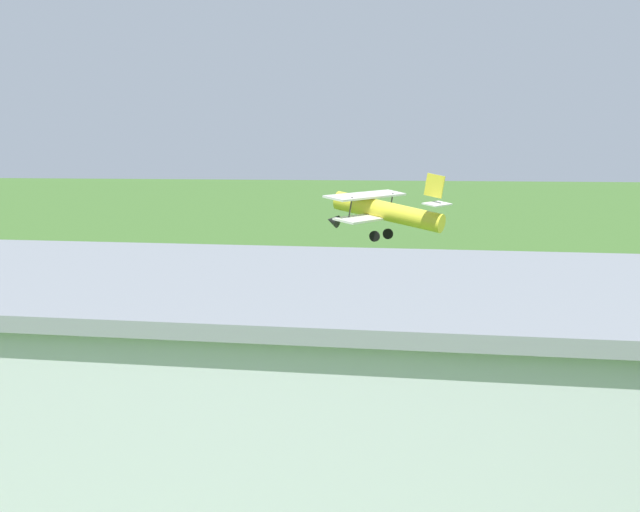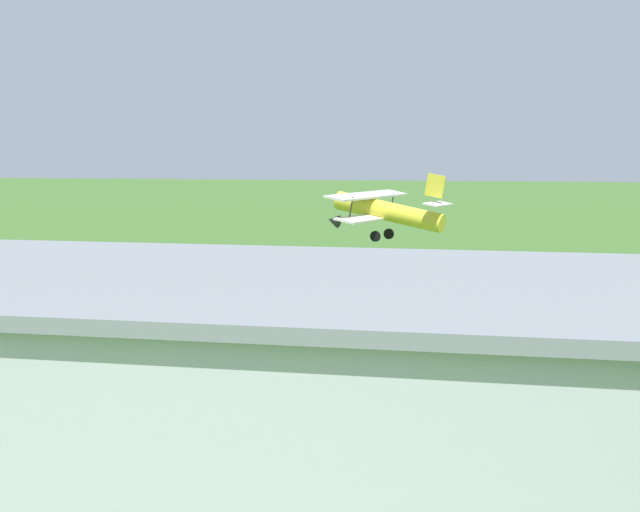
{
  "view_description": "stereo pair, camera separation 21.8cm",
  "coord_description": "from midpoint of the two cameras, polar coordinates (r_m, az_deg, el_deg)",
  "views": [
    {
      "loc": [
        -10.92,
        58.0,
        8.97
      ],
      "look_at": [
        -1.45,
        8.4,
        3.5
      ],
      "focal_mm": 57.82,
      "sensor_mm": 36.0,
      "label": 1
    },
    {
      "loc": [
        -11.13,
        57.96,
        8.97
      ],
      "look_at": [
        -1.45,
        8.4,
        3.5
      ],
      "focal_mm": 57.82,
      "sensor_mm": 36.0,
      "label": 2
    }
  ],
  "objects": [
    {
      "name": "biplane",
      "position": [
        61.53,
        3.69,
        2.53
      ],
      "size": [
        7.87,
        9.09,
        4.07
      ],
      "color": "yellow"
    },
    {
      "name": "hangar",
      "position": [
        30.1,
        -13.99,
        -5.88
      ],
      "size": [
        38.98,
        16.5,
        5.53
      ],
      "color": "silver",
      "rests_on": "ground_plane"
    },
    {
      "name": "ground_plane",
      "position": [
        59.7,
        0.28,
        -2.46
      ],
      "size": [
        400.0,
        400.0,
        0.0
      ],
      "primitive_type": "plane",
      "color": "#3D6628"
    },
    {
      "name": "person_beside_truck",
      "position": [
        41.77,
        15.21,
        -5.22
      ],
      "size": [
        0.54,
        0.54,
        1.74
      ],
      "color": "navy",
      "rests_on": "ground_plane"
    }
  ]
}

